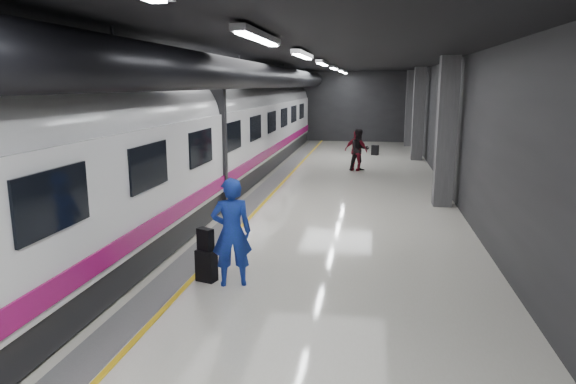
{
  "coord_description": "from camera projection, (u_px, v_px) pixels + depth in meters",
  "views": [
    {
      "loc": [
        2.38,
        -14.04,
        3.67
      ],
      "look_at": [
        0.5,
        -2.66,
        1.24
      ],
      "focal_mm": 32.0,
      "sensor_mm": 36.0,
      "label": 1
    }
  ],
  "objects": [
    {
      "name": "train",
      "position": [
        175.0,
        141.0,
        14.78
      ],
      "size": [
        3.05,
        38.0,
        4.05
      ],
      "color": "black",
      "rests_on": "ground"
    },
    {
      "name": "traveler_far_b",
      "position": [
        356.0,
        151.0,
        22.19
      ],
      "size": [
        1.09,
        0.72,
        1.73
      ],
      "primitive_type": "imported",
      "rotation": [
        0.0,
        0.0,
        -0.32
      ],
      "color": "maroon",
      "rests_on": "ground"
    },
    {
      "name": "ground",
      "position": [
        286.0,
        215.0,
        14.69
      ],
      "size": [
        40.0,
        40.0,
        0.0
      ],
      "primitive_type": "plane",
      "color": "silver",
      "rests_on": "ground"
    },
    {
      "name": "traveler_far_a",
      "position": [
        359.0,
        150.0,
        22.08
      ],
      "size": [
        1.09,
        1.0,
        1.81
      ],
      "primitive_type": "imported",
      "rotation": [
        0.0,
        0.0,
        0.45
      ],
      "color": "black",
      "rests_on": "ground"
    },
    {
      "name": "suitcase_far",
      "position": [
        375.0,
        150.0,
        27.13
      ],
      "size": [
        0.41,
        0.33,
        0.52
      ],
      "primitive_type": "cube",
      "rotation": [
        0.0,
        0.0,
        -0.32
      ],
      "color": "black",
      "rests_on": "ground"
    },
    {
      "name": "suitcase_main",
      "position": [
        206.0,
        266.0,
        9.72
      ],
      "size": [
        0.42,
        0.33,
        0.61
      ],
      "primitive_type": "cube",
      "rotation": [
        0.0,
        0.0,
        -0.3
      ],
      "color": "black",
      "rests_on": "ground"
    },
    {
      "name": "shoulder_bag",
      "position": [
        205.0,
        239.0,
        9.65
      ],
      "size": [
        0.35,
        0.29,
        0.41
      ],
      "primitive_type": "cube",
      "rotation": [
        0.0,
        0.0,
        -0.48
      ],
      "color": "black",
      "rests_on": "suitcase_main"
    },
    {
      "name": "platform_hall",
      "position": [
        282.0,
        89.0,
        14.93
      ],
      "size": [
        10.02,
        40.02,
        4.51
      ],
      "color": "black",
      "rests_on": "ground"
    },
    {
      "name": "traveler_main",
      "position": [
        232.0,
        232.0,
        9.39
      ],
      "size": [
        0.86,
        0.7,
        2.03
      ],
      "primitive_type": "imported",
      "rotation": [
        0.0,
        0.0,
        3.46
      ],
      "color": "#1828B7",
      "rests_on": "ground"
    }
  ]
}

